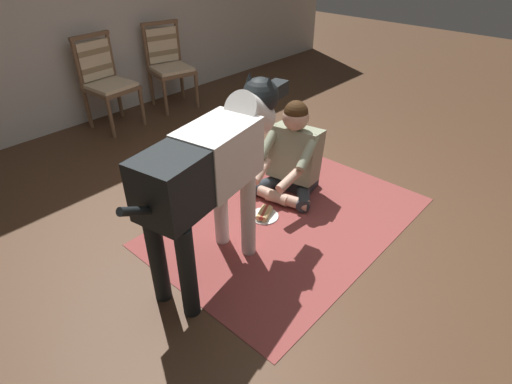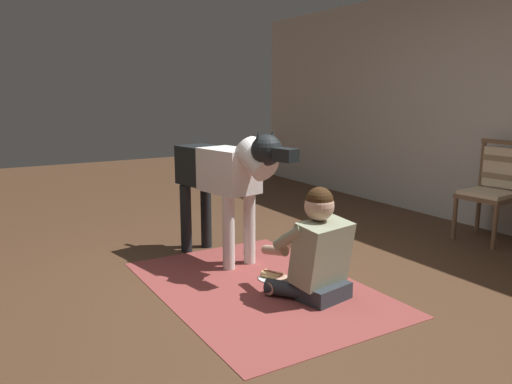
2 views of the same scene
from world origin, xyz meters
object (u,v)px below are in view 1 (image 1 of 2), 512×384
(person_sitting_on_floor, at_px, (292,157))
(hot_dog_on_plate, at_px, (264,214))
(large_dog, at_px, (214,164))
(dining_chair_right_of_pair, at_px, (168,61))
(dining_chair_left_of_pair, at_px, (105,78))

(person_sitting_on_floor, bearing_deg, hot_dog_on_plate, -169.50)
(large_dog, bearing_deg, hot_dog_on_plate, 10.50)
(hot_dog_on_plate, bearing_deg, person_sitting_on_floor, 10.50)
(large_dog, bearing_deg, dining_chair_right_of_pair, 57.84)
(person_sitting_on_floor, bearing_deg, dining_chair_left_of_pair, 96.21)
(dining_chair_left_of_pair, xyz_separation_m, person_sitting_on_floor, (0.26, -2.38, -0.22))
(dining_chair_left_of_pair, relative_size, dining_chair_right_of_pair, 1.00)
(dining_chair_left_of_pair, height_order, hot_dog_on_plate, dining_chair_left_of_pair)
(large_dog, xyz_separation_m, hot_dog_on_plate, (0.58, 0.11, -0.73))
(dining_chair_left_of_pair, distance_m, dining_chair_right_of_pair, 0.85)
(dining_chair_left_of_pair, distance_m, large_dog, 2.69)
(person_sitting_on_floor, distance_m, hot_dog_on_plate, 0.54)
(dining_chair_left_of_pair, relative_size, hot_dog_on_plate, 4.37)
(dining_chair_right_of_pair, relative_size, person_sitting_on_floor, 1.22)
(large_dog, height_order, hot_dog_on_plate, large_dog)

